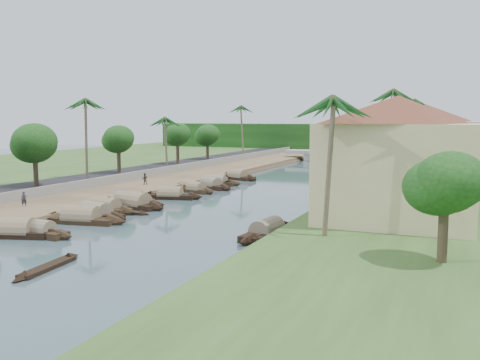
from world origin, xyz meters
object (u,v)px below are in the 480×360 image
at_px(person_near, 24,199).
at_px(sampan_0, 39,232).
at_px(bridge, 348,154).
at_px(sampan_1, 16,232).
at_px(building_near, 397,159).

bearing_deg(person_near, sampan_0, -80.08).
bearing_deg(bridge, sampan_0, -95.30).
bearing_deg(sampan_0, person_near, 143.30).
distance_m(sampan_1, person_near, 10.94).
bearing_deg(sampan_1, building_near, 5.20).
bearing_deg(building_near, bridge, 104.39).
bearing_deg(sampan_1, sampan_0, 11.57).
relative_size(building_near, person_near, 9.93).
height_order(sampan_0, person_near, person_near).
xyz_separation_m(sampan_1, person_near, (-7.22, 8.14, 1.13)).
height_order(bridge, sampan_1, bridge).
relative_size(sampan_1, person_near, 5.53).
relative_size(bridge, building_near, 1.89).
distance_m(building_near, sampan_0, 29.46).
bearing_deg(bridge, person_near, -102.17).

